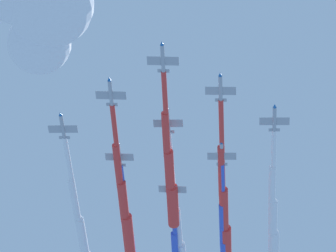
{
  "coord_description": "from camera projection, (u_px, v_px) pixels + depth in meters",
  "views": [
    {
      "loc": [
        144.2,
        -34.86,
        -23.07
      ],
      "look_at": [
        0.0,
        0.0,
        148.48
      ],
      "focal_mm": 86.55,
      "sensor_mm": 36.0,
      "label": 1
    }
  ],
  "objects": [
    {
      "name": "jet_lead",
      "position": [
        170.0,
        173.0,
        237.48
      ],
      "size": [
        67.11,
        24.08,
        3.84
      ],
      "color": "#9EA3AD"
    },
    {
      "name": "jet_port_inner",
      "position": [
        224.0,
        214.0,
        251.05
      ],
      "size": [
        78.56,
        28.92,
        3.85
      ],
      "color": "#9EA3AD"
    },
    {
      "name": "jet_starboard_inner",
      "position": [
        124.0,
        203.0,
        248.12
      ],
      "size": [
        69.53,
        24.77,
        3.84
      ],
      "color": "#9EA3AD"
    },
    {
      "name": "jet_port_mid",
      "position": [
        178.0,
        231.0,
        258.34
      ],
      "size": [
        73.82,
        27.65,
        3.8
      ],
      "color": "#9EA3AD"
    },
    {
      "name": "jet_starboard_mid",
      "position": [
        273.0,
        220.0,
        253.3
      ],
      "size": [
        66.71,
        25.87,
        3.83
      ],
      "color": "#9EA3AD"
    },
    {
      "name": "jet_port_outer",
      "position": [
        84.0,
        241.0,
        260.59
      ],
      "size": [
        77.62,
        27.55,
        3.75
      ],
      "color": "#9EA3AD"
    },
    {
      "name": "cloud_puff",
      "position": [
        42.0,
        3.0,
        208.41
      ],
      "size": [
        40.54,
        28.82,
        23.26
      ],
      "color": "white"
    }
  ]
}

